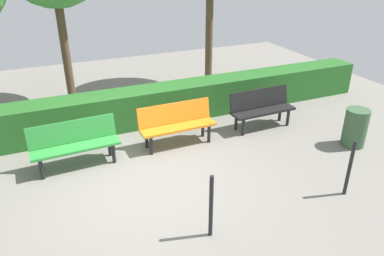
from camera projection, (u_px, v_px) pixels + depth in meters
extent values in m
plane|color=gray|center=(144.00, 176.00, 6.76)|extent=(16.00, 16.00, 0.00)
cube|color=black|center=(263.00, 111.00, 8.38)|extent=(1.51, 0.46, 0.05)
cube|color=black|center=(259.00, 98.00, 8.44)|extent=(1.50, 0.17, 0.42)
cylinder|color=black|center=(288.00, 118.00, 8.58)|extent=(0.07, 0.07, 0.39)
cylinder|color=black|center=(280.00, 113.00, 8.83)|extent=(0.07, 0.07, 0.39)
cylinder|color=black|center=(243.00, 127.00, 8.13)|extent=(0.07, 0.07, 0.39)
cylinder|color=black|center=(236.00, 122.00, 8.38)|extent=(0.07, 0.07, 0.39)
cube|color=orange|center=(178.00, 127.00, 7.64)|extent=(1.58, 0.44, 0.05)
cube|color=orange|center=(174.00, 113.00, 7.70)|extent=(1.57, 0.14, 0.42)
cylinder|color=black|center=(209.00, 134.00, 7.85)|extent=(0.07, 0.07, 0.39)
cylinder|color=black|center=(203.00, 128.00, 8.10)|extent=(0.07, 0.07, 0.39)
cylinder|color=black|center=(151.00, 146.00, 7.39)|extent=(0.07, 0.07, 0.39)
cylinder|color=black|center=(147.00, 139.00, 7.63)|extent=(0.07, 0.07, 0.39)
cube|color=#2D8C38|center=(76.00, 147.00, 6.87)|extent=(1.61, 0.49, 0.05)
cube|color=#2D8C38|center=(72.00, 132.00, 6.92)|extent=(1.60, 0.17, 0.42)
cylinder|color=black|center=(114.00, 153.00, 7.10)|extent=(0.07, 0.07, 0.39)
cylinder|color=black|center=(110.00, 147.00, 7.34)|extent=(0.07, 0.07, 0.39)
cylinder|color=black|center=(42.00, 169.00, 6.59)|extent=(0.07, 0.07, 0.39)
cylinder|color=black|center=(40.00, 161.00, 6.84)|extent=(0.07, 0.07, 0.39)
cube|color=#266023|center=(155.00, 105.00, 8.69)|extent=(11.24, 0.70, 0.84)
cylinder|color=brown|center=(209.00, 33.00, 10.56)|extent=(0.21, 0.21, 3.04)
cylinder|color=brown|center=(65.00, 49.00, 9.27)|extent=(0.21, 0.21, 2.90)
cylinder|color=black|center=(349.00, 168.00, 6.06)|extent=(0.06, 0.06, 1.00)
cylinder|color=black|center=(211.00, 207.00, 5.17)|extent=(0.06, 0.06, 1.00)
cylinder|color=#385938|center=(355.00, 128.00, 7.64)|extent=(0.47, 0.47, 0.80)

